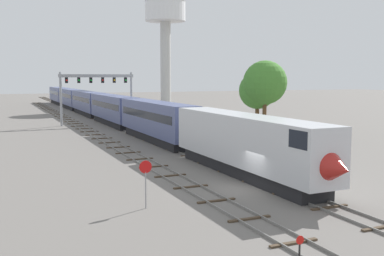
{
  "coord_description": "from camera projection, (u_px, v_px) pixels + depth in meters",
  "views": [
    {
      "loc": [
        -16.15,
        -26.97,
        7.74
      ],
      "look_at": [
        1.0,
        12.0,
        3.0
      ],
      "focal_mm": 42.87,
      "sensor_mm": 36.0,
      "label": 1
    }
  ],
  "objects": [
    {
      "name": "ground_plane",
      "position": [
        248.0,
        189.0,
        31.85
      ],
      "size": [
        400.0,
        400.0,
        0.0
      ],
      "primitive_type": "plane",
      "color": "slate"
    },
    {
      "name": "track_main",
      "position": [
        95.0,
        118.0,
        87.22
      ],
      "size": [
        2.6,
        200.0,
        0.16
      ],
      "color": "slate",
      "rests_on": "ground"
    },
    {
      "name": "track_near",
      "position": [
        87.0,
        130.0,
        66.83
      ],
      "size": [
        2.6,
        160.0,
        0.16
      ],
      "color": "slate",
      "rests_on": "ground"
    },
    {
      "name": "passenger_train",
      "position": [
        98.0,
        105.0,
        84.34
      ],
      "size": [
        3.04,
        126.82,
        4.8
      ],
      "color": "silver",
      "rests_on": "ground"
    },
    {
      "name": "signal_gantry",
      "position": [
        97.0,
        86.0,
        74.22
      ],
      "size": [
        12.1,
        0.49,
        8.54
      ],
      "color": "#999BA0",
      "rests_on": "ground"
    },
    {
      "name": "water_tower",
      "position": [
        165.0,
        20.0,
        113.9
      ],
      "size": [
        10.21,
        10.21,
        27.53
      ],
      "color": "beige",
      "rests_on": "ground"
    },
    {
      "name": "stop_sign",
      "position": [
        146.0,
        177.0,
        26.93
      ],
      "size": [
        0.76,
        0.08,
        2.88
      ],
      "color": "gray",
      "rests_on": "ground"
    },
    {
      "name": "trackside_tree_left",
      "position": [
        257.0,
        91.0,
        64.03
      ],
      "size": [
        5.21,
        5.21,
        8.49
      ],
      "color": "brown",
      "rests_on": "ground"
    },
    {
      "name": "trackside_tree_mid",
      "position": [
        265.0,
        83.0,
        62.56
      ],
      "size": [
        6.03,
        6.03,
        10.02
      ],
      "color": "brown",
      "rests_on": "ground"
    }
  ]
}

